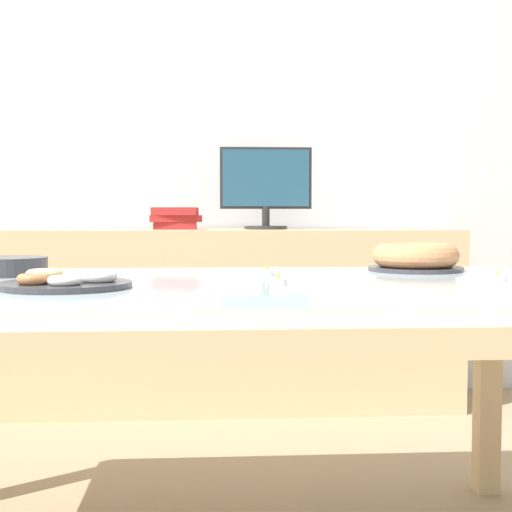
# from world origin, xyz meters

# --- Properties ---
(wall_back) EXTENTS (8.00, 0.10, 2.60)m
(wall_back) POSITION_xyz_m (0.00, 1.83, 1.30)
(wall_back) COLOR silver
(wall_back) RESTS_ON ground
(dining_table) EXTENTS (1.80, 1.02, 0.73)m
(dining_table) POSITION_xyz_m (0.00, 0.00, 0.65)
(dining_table) COLOR silver
(dining_table) RESTS_ON ground
(sideboard) EXTENTS (2.18, 0.44, 0.83)m
(sideboard) POSITION_xyz_m (0.00, 1.53, 0.41)
(sideboard) COLOR #D1B284
(sideboard) RESTS_ON ground
(computer_monitor) EXTENTS (0.42, 0.20, 0.38)m
(computer_monitor) POSITION_xyz_m (0.21, 1.53, 1.02)
(computer_monitor) COLOR #262628
(computer_monitor) RESTS_ON sideboard
(book_stack) EXTENTS (0.25, 0.19, 0.10)m
(book_stack) POSITION_xyz_m (-0.21, 1.53, 0.88)
(book_stack) COLOR maroon
(book_stack) RESTS_ON sideboard
(cake_chocolate_round) EXTENTS (0.28, 0.28, 0.08)m
(cake_chocolate_round) POSITION_xyz_m (0.56, 0.33, 0.77)
(cake_chocolate_round) COLOR #333338
(cake_chocolate_round) RESTS_ON dining_table
(pastry_platter) EXTENTS (0.30, 0.30, 0.04)m
(pastry_platter) POSITION_xyz_m (-0.38, -0.11, 0.74)
(pastry_platter) COLOR #333338
(pastry_platter) RESTS_ON dining_table
(plate_stack) EXTENTS (0.21, 0.21, 0.05)m
(plate_stack) POSITION_xyz_m (-0.61, 0.25, 0.75)
(plate_stack) COLOR #333338
(plate_stack) RESTS_ON dining_table
(tealight_right_edge) EXTENTS (0.04, 0.04, 0.04)m
(tealight_right_edge) POSITION_xyz_m (0.10, 0.18, 0.74)
(tealight_right_edge) COLOR silver
(tealight_right_edge) RESTS_ON dining_table
(tealight_near_cakes) EXTENTS (0.04, 0.04, 0.04)m
(tealight_near_cakes) POSITION_xyz_m (0.67, -0.02, 0.74)
(tealight_near_cakes) COLOR silver
(tealight_near_cakes) RESTS_ON dining_table
(tealight_centre) EXTENTS (0.04, 0.04, 0.04)m
(tealight_centre) POSITION_xyz_m (0.11, -0.08, 0.74)
(tealight_centre) COLOR silver
(tealight_centre) RESTS_ON dining_table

